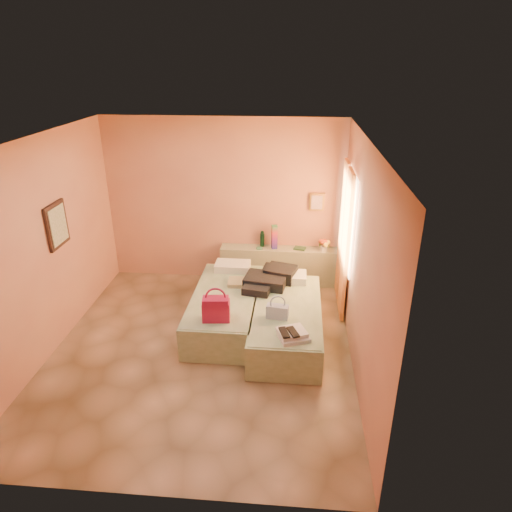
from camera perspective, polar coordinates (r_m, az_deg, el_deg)
The scene contains 16 objects.
ground at distance 6.38m, azimuth -6.71°, elevation -11.57°, with size 4.50×4.50×0.00m, color tan.
room_walls at distance 6.02m, azimuth -4.56°, elevation 5.48°, with size 4.02×4.51×2.81m.
headboard_ledge at distance 7.92m, azimuth 3.04°, elevation -1.19°, with size 2.05×0.30×0.65m, color gray.
bed_left at distance 6.79m, azimuth -3.78°, elevation -6.55°, with size 0.90×2.00×0.50m, color #A8BD98.
bed_right at distance 6.46m, azimuth 3.82°, elevation -8.26°, with size 0.90×2.00×0.50m, color #A8BD98.
water_bottle at distance 7.81m, azimuth 0.78°, elevation 2.14°, with size 0.07×0.07×0.26m, color #153924.
rainbow_box at distance 7.71m, azimuth 2.31°, elevation 2.39°, with size 0.09×0.09×0.41m, color #A4143E.
small_dish at distance 7.74m, azimuth 0.42°, elevation 0.97°, with size 0.11×0.11×0.03m, color #4A8967.
green_book at distance 7.77m, azimuth 5.49°, elevation 0.95°, with size 0.19×0.14×0.03m, color #26472E.
flower_vase at distance 7.68m, azimuth 8.51°, elevation 1.48°, with size 0.21×0.21×0.27m, color silver.
magenta_handbag at distance 5.97m, azimuth -5.01°, elevation -6.55°, with size 0.36×0.20×0.33m, color #A4143E.
khaki_garment at distance 6.89m, azimuth -1.99°, elevation -3.32°, with size 0.36×0.29×0.06m, color tan.
clothes_pile at distance 6.83m, azimuth 1.67°, elevation -2.95°, with size 0.66×0.66×0.20m, color black.
blue_handbag at distance 6.03m, azimuth 2.70°, elevation -6.96°, with size 0.29×0.12×0.19m, color #41639E.
towel_stack at distance 5.67m, azimuth 4.71°, elevation -9.81°, with size 0.35×0.30×0.10m, color white.
sandal_pair at distance 5.59m, azimuth 4.11°, elevation -9.54°, with size 0.17×0.23×0.02m, color black.
Camera 1 is at (1.17, -5.07, 3.70)m, focal length 32.00 mm.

